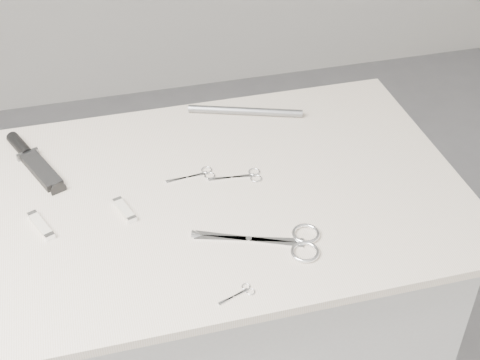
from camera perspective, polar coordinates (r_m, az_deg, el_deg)
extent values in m
cube|color=#BBBBB9|center=(1.75, -0.96, -12.77)|extent=(0.90, 0.60, 0.90)
cube|color=beige|center=(1.42, -1.15, -1.03)|extent=(1.00, 0.70, 0.02)
cube|color=white|center=(1.29, 0.75, -5.08)|extent=(0.21, 0.11, 0.00)
cylinder|color=white|center=(1.29, 0.75, -5.04)|extent=(0.01, 0.01, 0.01)
torus|color=white|center=(1.31, 5.64, -4.58)|extent=(0.06, 0.06, 0.01)
torus|color=white|center=(1.27, 5.57, -6.13)|extent=(0.06, 0.06, 0.01)
cube|color=white|center=(1.44, -0.72, 0.21)|extent=(0.10, 0.03, 0.00)
cylinder|color=white|center=(1.44, -0.72, 0.23)|extent=(0.01, 0.01, 0.00)
torus|color=white|center=(1.46, 1.21, 0.70)|extent=(0.03, 0.03, 0.00)
torus|color=white|center=(1.44, 1.37, 0.13)|extent=(0.03, 0.03, 0.00)
cube|color=white|center=(1.44, -4.52, 0.21)|extent=(0.09, 0.02, 0.00)
cylinder|color=white|center=(1.44, -4.53, 0.24)|extent=(0.01, 0.01, 0.00)
torus|color=white|center=(1.46, -2.87, 0.87)|extent=(0.02, 0.02, 0.00)
torus|color=white|center=(1.45, -2.61, 0.37)|extent=(0.02, 0.02, 0.00)
cube|color=white|center=(1.19, -0.56, -9.94)|extent=(0.06, 0.03, 0.00)
cylinder|color=white|center=(1.19, -0.56, -9.91)|extent=(0.00, 0.00, 0.00)
torus|color=white|center=(1.21, 0.51, -9.09)|extent=(0.02, 0.02, 0.00)
torus|color=white|center=(1.20, 0.92, -9.52)|extent=(0.02, 0.02, 0.00)
cube|color=black|center=(1.51, -16.60, 0.83)|extent=(0.09, 0.15, 0.02)
cube|color=gray|center=(1.57, -17.67, 2.12)|extent=(0.05, 0.03, 0.02)
cylinder|color=black|center=(1.60, -18.28, 2.82)|extent=(0.06, 0.09, 0.03)
cube|color=beige|center=(1.37, -16.63, -3.73)|extent=(0.05, 0.09, 0.01)
cube|color=white|center=(1.40, -17.29, -2.83)|extent=(0.02, 0.02, 0.01)
cube|color=white|center=(1.34, -15.94, -4.65)|extent=(0.02, 0.02, 0.01)
cube|color=beige|center=(1.37, -9.82, -2.56)|extent=(0.04, 0.08, 0.01)
cube|color=white|center=(1.40, -10.42, -1.77)|extent=(0.02, 0.01, 0.01)
cube|color=white|center=(1.35, -9.21, -3.37)|extent=(0.02, 0.01, 0.01)
cylinder|color=gray|center=(1.64, 0.45, 5.90)|extent=(0.27, 0.11, 0.02)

